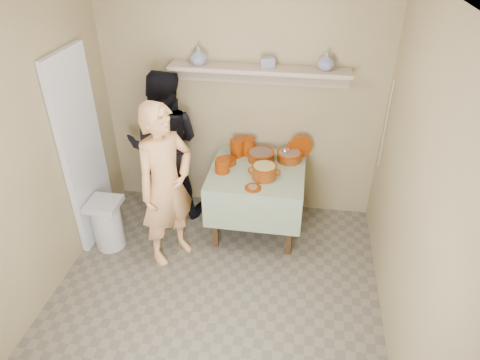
% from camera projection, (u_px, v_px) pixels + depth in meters
% --- Properties ---
extents(ground, '(3.50, 3.50, 0.00)m').
position_uv_depth(ground, '(210.00, 314.00, 3.79)').
color(ground, '#6C6455').
rests_on(ground, ground).
extents(tile_panel, '(0.06, 0.70, 2.00)m').
position_uv_depth(tile_panel, '(83.00, 151.00, 4.24)').
color(tile_panel, silver).
rests_on(tile_panel, ground).
extents(plate_stack_a, '(0.15, 0.15, 0.19)m').
position_uv_depth(plate_stack_a, '(237.00, 148.00, 4.60)').
color(plate_stack_a, '#772301').
rests_on(plate_stack_a, serving_table).
extents(plate_stack_b, '(0.15, 0.15, 0.19)m').
position_uv_depth(plate_stack_b, '(248.00, 146.00, 4.64)').
color(plate_stack_b, '#772301').
rests_on(plate_stack_b, serving_table).
extents(bowl_stack, '(0.15, 0.15, 0.15)m').
position_uv_depth(bowl_stack, '(222.00, 166.00, 4.33)').
color(bowl_stack, '#772301').
rests_on(bowl_stack, serving_table).
extents(empty_bowl, '(0.19, 0.19, 0.05)m').
position_uv_depth(empty_bowl, '(228.00, 161.00, 4.50)').
color(empty_bowl, '#772301').
rests_on(empty_bowl, serving_table).
extents(propped_lid, '(0.27, 0.11, 0.27)m').
position_uv_depth(propped_lid, '(300.00, 147.00, 4.57)').
color(propped_lid, '#772301').
rests_on(propped_lid, serving_table).
extents(vase_right, '(0.21, 0.21, 0.17)m').
position_uv_depth(vase_right, '(326.00, 61.00, 4.07)').
color(vase_right, navy).
rests_on(vase_right, wall_shelf).
extents(vase_left, '(0.23, 0.23, 0.18)m').
position_uv_depth(vase_left, '(198.00, 56.00, 4.21)').
color(vase_left, navy).
rests_on(vase_left, wall_shelf).
extents(ceramic_box, '(0.15, 0.13, 0.10)m').
position_uv_depth(ceramic_box, '(267.00, 62.00, 4.17)').
color(ceramic_box, navy).
rests_on(ceramic_box, wall_shelf).
extents(person_cook, '(0.68, 0.73, 1.67)m').
position_uv_depth(person_cook, '(166.00, 186.00, 4.01)').
color(person_cook, '#F0A867').
rests_on(person_cook, ground).
extents(person_helper, '(0.90, 0.74, 1.69)m').
position_uv_depth(person_helper, '(165.00, 146.00, 4.65)').
color(person_helper, black).
rests_on(person_helper, ground).
extents(room_shell, '(3.04, 3.54, 2.62)m').
position_uv_depth(room_shell, '(201.00, 155.00, 2.92)').
color(room_shell, tan).
rests_on(room_shell, ground).
extents(serving_table, '(0.97, 0.97, 0.76)m').
position_uv_depth(serving_table, '(257.00, 179.00, 4.48)').
color(serving_table, '#4C2D16').
rests_on(serving_table, ground).
extents(cazuela_meat_a, '(0.30, 0.30, 0.10)m').
position_uv_depth(cazuela_meat_a, '(261.00, 155.00, 4.54)').
color(cazuela_meat_a, '#642608').
rests_on(cazuela_meat_a, serving_table).
extents(cazuela_meat_b, '(0.28, 0.28, 0.10)m').
position_uv_depth(cazuela_meat_b, '(289.00, 156.00, 4.53)').
color(cazuela_meat_b, '#642608').
rests_on(cazuela_meat_b, serving_table).
extents(ladle, '(0.08, 0.26, 0.19)m').
position_uv_depth(ladle, '(285.00, 151.00, 4.51)').
color(ladle, silver).
rests_on(ladle, cazuela_meat_b).
extents(cazuela_rice, '(0.33, 0.25, 0.14)m').
position_uv_depth(cazuela_rice, '(264.00, 171.00, 4.22)').
color(cazuela_rice, '#642608').
rests_on(cazuela_rice, serving_table).
extents(front_plate, '(0.16, 0.16, 0.03)m').
position_uv_depth(front_plate, '(253.00, 188.00, 4.10)').
color(front_plate, '#772301').
rests_on(front_plate, serving_table).
extents(wall_shelf, '(1.80, 0.25, 0.21)m').
position_uv_depth(wall_shelf, '(259.00, 71.00, 4.24)').
color(wall_shelf, tan).
rests_on(wall_shelf, room_shell).
extents(trash_bin, '(0.32, 0.32, 0.56)m').
position_uv_depth(trash_bin, '(108.00, 224.00, 4.42)').
color(trash_bin, silver).
rests_on(trash_bin, ground).
extents(electrical_cord, '(0.01, 0.05, 0.90)m').
position_uv_depth(electrical_cord, '(386.00, 126.00, 4.16)').
color(electrical_cord, silver).
rests_on(electrical_cord, wall_shelf).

